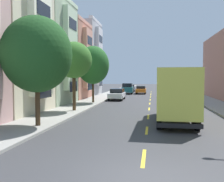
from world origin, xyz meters
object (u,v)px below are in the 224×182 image
at_px(parked_pickup_black, 171,87).
at_px(parked_wagon_white, 117,94).
at_px(delivery_box_truck, 175,93).
at_px(moving_orange_sedan, 141,90).
at_px(street_tree_second, 74,60).
at_px(parked_hatchback_sky, 189,98).
at_px(parked_hatchback_charcoal, 130,88).
at_px(street_tree_third, 93,65).
at_px(street_tree_nearest, 37,54).
at_px(parked_sedan_navy, 176,91).
at_px(parked_suv_teal, 128,88).

relative_size(parked_pickup_black, parked_wagon_white, 1.13).
distance_m(delivery_box_truck, parked_pickup_black, 43.85).
xyz_separation_m(parked_pickup_black, moving_orange_sedan, (-6.27, -13.96, -0.08)).
bearing_deg(street_tree_second, parked_pickup_black, 74.72).
xyz_separation_m(street_tree_second, parked_wagon_white, (2.04, 12.40, -3.65)).
distance_m(parked_hatchback_sky, parked_hatchback_charcoal, 25.90).
bearing_deg(street_tree_third, delivery_box_truck, -53.54).
relative_size(street_tree_third, parked_hatchback_sky, 1.59).
distance_m(street_tree_nearest, parked_sedan_navy, 31.38).
bearing_deg(parked_pickup_black, parked_wagon_white, -107.88).
distance_m(street_tree_third, parked_suv_teal, 18.63).
relative_size(street_tree_second, moving_orange_sedan, 1.31).
bearing_deg(street_tree_third, parked_hatchback_sky, 2.69).
xyz_separation_m(street_tree_third, parked_suv_teal, (2.17, 18.19, -3.40)).
height_order(parked_sedan_navy, moving_orange_sedan, same).
relative_size(parked_sedan_navy, moving_orange_sedan, 1.01).
distance_m(parked_hatchback_sky, parked_wagon_white, 9.88).
bearing_deg(street_tree_nearest, street_tree_third, 90.00).
bearing_deg(street_tree_third, street_tree_second, -90.00).
height_order(delivery_box_truck, parked_hatchback_sky, delivery_box_truck).
distance_m(street_tree_nearest, moving_orange_sedan, 33.45).
bearing_deg(parked_hatchback_sky, street_tree_nearest, -125.92).
distance_m(street_tree_third, parked_hatchback_charcoal, 25.30).
height_order(parked_pickup_black, parked_hatchback_sky, parked_pickup_black).
distance_m(parked_pickup_black, parked_suv_teal, 16.88).
distance_m(parked_wagon_white, moving_orange_sedan, 13.66).
relative_size(street_tree_nearest, parked_sedan_navy, 1.42).
distance_m(parked_hatchback_sky, parked_suv_teal, 19.63).
bearing_deg(street_tree_second, parked_wagon_white, 80.67).
bearing_deg(parked_hatchback_sky, parked_pickup_black, 89.67).
relative_size(parked_hatchback_charcoal, parked_suv_teal, 0.83).
height_order(parked_suv_teal, moving_orange_sedan, parked_suv_teal).
xyz_separation_m(street_tree_second, parked_hatchback_charcoal, (2.11, 32.07, -3.70)).
xyz_separation_m(parked_hatchback_charcoal, parked_suv_teal, (0.06, -6.76, 0.23)).
distance_m(street_tree_second, moving_orange_sedan, 26.49).
bearing_deg(street_tree_nearest, parked_hatchback_charcoal, 86.92).
bearing_deg(parked_hatchback_charcoal, delivery_box_truck, -80.42).
distance_m(street_tree_nearest, parked_wagon_white, 19.94).
bearing_deg(street_tree_third, moving_orange_sedan, 76.18).
xyz_separation_m(parked_pickup_black, parked_sedan_navy, (-0.25, -17.59, -0.08)).
xyz_separation_m(parked_pickup_black, parked_hatchback_charcoal, (-8.76, -7.71, -0.07)).
distance_m(parked_sedan_navy, moving_orange_sedan, 7.03).
relative_size(parked_pickup_black, parked_sedan_navy, 1.17).
bearing_deg(street_tree_third, parked_wagon_white, 68.91).
bearing_deg(street_tree_second, moving_orange_sedan, 79.90).
bearing_deg(street_tree_nearest, moving_orange_sedan, 82.05).
xyz_separation_m(delivery_box_truck, parked_suv_teal, (-6.02, 29.28, -0.99)).
height_order(street_tree_third, parked_sedan_navy, street_tree_third).
distance_m(street_tree_third, moving_orange_sedan, 19.60).
height_order(street_tree_second, parked_suv_teal, street_tree_second).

